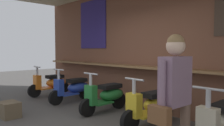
{
  "coord_description": "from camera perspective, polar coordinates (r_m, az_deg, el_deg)",
  "views": [
    {
      "loc": [
        3.34,
        -2.45,
        1.48
      ],
      "look_at": [
        -0.61,
        1.22,
        1.17
      ],
      "focal_mm": 36.09,
      "sensor_mm": 36.0,
      "label": 1
    }
  ],
  "objects": [
    {
      "name": "scooter_cream",
      "position": [
        3.93,
        26.07,
        -13.16
      ],
      "size": [
        0.46,
        1.4,
        0.97
      ],
      "rotation": [
        0.0,
        0.0,
        -1.58
      ],
      "color": "beige",
      "rests_on": "ground_plane"
    },
    {
      "name": "market_stall_facade",
      "position": [
        5.42,
        9.08,
        7.69
      ],
      "size": [
        9.18,
        2.8,
        3.37
      ],
      "color": "brown",
      "rests_on": "ground_plane"
    },
    {
      "name": "scooter_blue",
      "position": [
        6.56,
        -9.71,
        -6.29
      ],
      "size": [
        0.46,
        1.4,
        0.97
      ],
      "rotation": [
        0.0,
        0.0,
        -1.53
      ],
      "color": "#233D9E",
      "rests_on": "ground_plane"
    },
    {
      "name": "scooter_yellow",
      "position": [
        4.55,
        9.99,
        -10.6
      ],
      "size": [
        0.49,
        1.4,
        0.97
      ],
      "rotation": [
        0.0,
        0.0,
        -1.64
      ],
      "color": "gold",
      "rests_on": "ground_plane"
    },
    {
      "name": "scooter_orange",
      "position": [
        7.66,
        -15.06,
        -4.96
      ],
      "size": [
        0.46,
        1.4,
        0.97
      ],
      "rotation": [
        0.0,
        0.0,
        -1.61
      ],
      "color": "orange",
      "rests_on": "ground_plane"
    },
    {
      "name": "scooter_green",
      "position": [
        5.44,
        -1.38,
        -8.25
      ],
      "size": [
        0.46,
        1.4,
        0.97
      ],
      "rotation": [
        0.0,
        0.0,
        -1.56
      ],
      "color": "#237533",
      "rests_on": "ground_plane"
    },
    {
      "name": "shopper_with_handbag",
      "position": [
        2.78,
        15.48,
        -6.46
      ],
      "size": [
        0.26,
        0.66,
        1.67
      ],
      "rotation": [
        0.0,
        0.0,
        -0.05
      ],
      "color": "brown",
      "rests_on": "ground_plane"
    },
    {
      "name": "merchandise_crate",
      "position": [
        5.52,
        -24.61,
        -10.69
      ],
      "size": [
        0.48,
        0.39,
        0.34
      ],
      "primitive_type": "cube",
      "rotation": [
        0.0,
        0.0,
        0.06
      ],
      "color": "brown",
      "rests_on": "ground_plane"
    }
  ]
}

